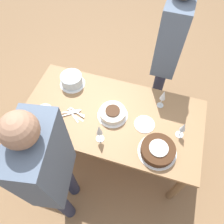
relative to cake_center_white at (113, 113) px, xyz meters
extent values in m
plane|color=#8E6B47|center=(-0.01, 0.00, -0.78)|extent=(12.00, 12.00, 0.00)
cube|color=#9E754C|center=(-0.01, 0.00, -0.05)|extent=(1.62, 0.82, 0.03)
cylinder|color=brown|center=(-0.74, -0.34, -0.42)|extent=(0.07, 0.07, 0.71)
cylinder|color=brown|center=(0.73, -0.34, -0.42)|extent=(0.07, 0.07, 0.71)
cylinder|color=brown|center=(-0.74, 0.33, -0.42)|extent=(0.07, 0.07, 0.71)
cylinder|color=brown|center=(0.73, 0.33, -0.42)|extent=(0.07, 0.07, 0.71)
cylinder|color=white|center=(0.00, 0.00, -0.03)|extent=(0.27, 0.27, 0.01)
cylinder|color=silver|center=(0.00, 0.00, 0.00)|extent=(0.23, 0.23, 0.06)
cylinder|color=#422614|center=(0.00, 0.00, 0.04)|extent=(0.13, 0.13, 0.01)
cylinder|color=white|center=(0.45, -0.23, -0.03)|extent=(0.32, 0.32, 0.01)
cylinder|color=#422614|center=(0.45, -0.23, 0.00)|extent=(0.28, 0.28, 0.06)
cylinder|color=silver|center=(0.45, -0.23, 0.04)|extent=(0.15, 0.15, 0.01)
cylinder|color=white|center=(-0.49, 0.23, -0.03)|extent=(0.25, 0.25, 0.01)
cylinder|color=silver|center=(-0.49, 0.23, 0.03)|extent=(0.21, 0.21, 0.11)
cylinder|color=silver|center=(0.39, 0.23, -0.03)|extent=(0.06, 0.06, 0.00)
cylinder|color=silver|center=(0.39, 0.23, 0.02)|extent=(0.01, 0.01, 0.10)
cone|color=silver|center=(0.39, 0.23, 0.13)|extent=(0.05, 0.05, 0.10)
cylinder|color=silver|center=(0.60, -0.02, -0.03)|extent=(0.07, 0.07, 0.00)
cylinder|color=silver|center=(0.60, -0.02, 0.01)|extent=(0.01, 0.01, 0.09)
cone|color=silver|center=(0.60, -0.02, 0.10)|extent=(0.05, 0.05, 0.09)
cylinder|color=silver|center=(-0.03, -0.26, -0.03)|extent=(0.07, 0.07, 0.00)
cylinder|color=silver|center=(-0.03, -0.26, 0.02)|extent=(0.01, 0.01, 0.10)
cone|color=silver|center=(-0.03, -0.26, 0.13)|extent=(0.05, 0.05, 0.11)
cylinder|color=white|center=(-0.61, -0.14, -0.03)|extent=(0.15, 0.15, 0.01)
cylinder|color=white|center=(0.29, -0.01, -0.03)|extent=(0.18, 0.18, 0.01)
cube|color=silver|center=(-0.31, -0.12, -0.03)|extent=(0.17, 0.06, 0.00)
cube|color=silver|center=(-0.34, -0.12, -0.03)|extent=(0.14, 0.11, 0.00)
cube|color=silver|center=(-0.32, -0.08, -0.03)|extent=(0.17, 0.03, 0.00)
cube|color=silver|center=(-0.37, -0.11, -0.02)|extent=(0.14, 0.11, 0.00)
cube|color=silver|center=(-0.31, -0.08, -0.02)|extent=(0.16, 0.07, 0.00)
cube|color=silver|center=(-0.36, -0.08, -0.02)|extent=(0.16, 0.09, 0.00)
cylinder|color=#2D334C|center=(-0.21, -0.79, -0.38)|extent=(0.11, 0.11, 0.80)
cylinder|color=#2D334C|center=(-0.25, -0.57, -0.38)|extent=(0.11, 0.11, 0.80)
cube|color=slate|center=(-0.23, -0.68, 0.35)|extent=(0.29, 0.43, 0.66)
sphere|color=#997056|center=(-0.23, -0.68, 0.77)|extent=(0.18, 0.18, 0.18)
cylinder|color=#2D334C|center=(0.33, 0.82, -0.37)|extent=(0.11, 0.11, 0.81)
cylinder|color=#2D334C|center=(0.33, 0.60, -0.37)|extent=(0.11, 0.11, 0.81)
cube|color=slate|center=(0.33, 0.71, 0.37)|extent=(0.23, 0.40, 0.67)
camera|label=1|loc=(0.30, -1.00, 1.63)|focal=35.00mm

